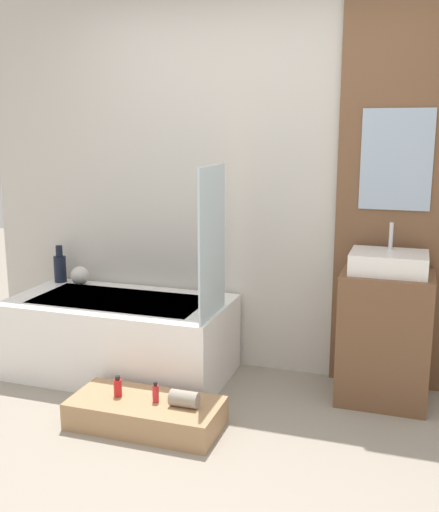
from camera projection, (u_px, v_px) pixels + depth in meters
The scene contains 13 objects.
ground_plane at pixel (179, 489), 2.80m from camera, with size 12.00×12.00×0.00m, color gray.
wall_tiled_back at pixel (265, 182), 3.99m from camera, with size 4.20×0.06×2.60m, color beige.
wall_wood_accent at pixel (395, 185), 3.69m from camera, with size 0.71×0.04×2.60m.
bathtub at pixel (121, 336), 4.08m from camera, with size 1.47×0.77×0.53m.
glass_shower_screen at pixel (212, 242), 3.58m from camera, with size 0.01×0.46×0.92m, color silver.
wooden_step_bench at pixel (146, 413), 3.38m from camera, with size 0.86×0.40×0.16m, color #A87F56.
vanity_cabinet at pixel (384, 337), 3.65m from camera, with size 0.54×0.44×0.81m, color brown.
sink at pixel (389, 262), 3.56m from camera, with size 0.45×0.34×0.29m.
vase_tall_dark at pixel (60, 267), 4.47m from camera, with size 0.09×0.09×0.28m.
vase_round_light at pixel (80, 275), 4.40m from camera, with size 0.14×0.14×0.14m, color silver.
bottle_soap_primary at pixel (118, 387), 3.40m from camera, with size 0.05×0.05×0.12m.
bottle_soap_secondary at pixel (156, 393), 3.33m from camera, with size 0.04×0.04×0.12m.
towel_roll at pixel (184, 399), 3.28m from camera, with size 0.09×0.09×0.16m, color gray.
Camera 1 is at (0.97, -2.32, 1.65)m, focal length 42.00 mm.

